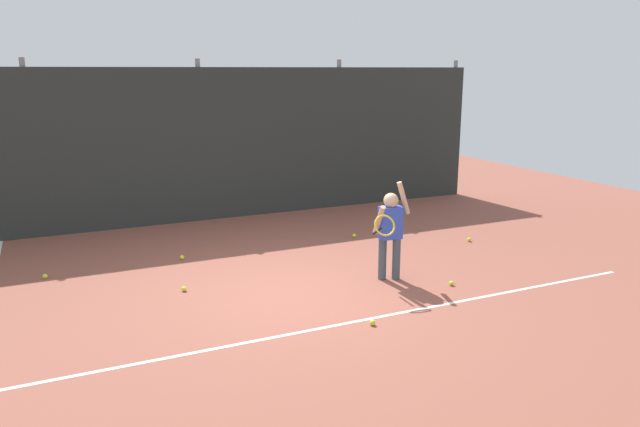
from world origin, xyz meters
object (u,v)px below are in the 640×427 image
object	(u,v)px
tennis_ball_1	(452,283)
tennis_ball_5	(182,257)
tennis_ball_3	(354,236)
tennis_ball_4	(373,323)
tennis_ball_0	(184,289)
tennis_player	(390,228)
tennis_ball_2	(45,276)
tennis_ball_6	(469,240)

from	to	relation	value
tennis_ball_1	tennis_ball_5	world-z (taller)	same
tennis_ball_3	tennis_ball_4	bearing A→B (deg)	-114.62
tennis_ball_0	tennis_ball_3	size ratio (longest dim) A/B	1.00
tennis_player	tennis_ball_5	distance (m)	3.23
tennis_ball_2	tennis_ball_1	bearing A→B (deg)	-27.53
tennis_ball_2	tennis_ball_4	xyz separation A→B (m)	(3.32, -3.24, 0.00)
tennis_ball_3	tennis_ball_1	bearing A→B (deg)	-88.39
tennis_ball_0	tennis_ball_4	bearing A→B (deg)	-49.07
tennis_ball_5	tennis_ball_6	xyz separation A→B (m)	(4.57, -1.03, 0.00)
tennis_player	tennis_ball_2	world-z (taller)	tennis_player
tennis_ball_0	tennis_ball_2	distance (m)	2.08
tennis_ball_3	tennis_ball_5	size ratio (longest dim) A/B	1.00
tennis_ball_4	tennis_ball_5	bearing A→B (deg)	113.36
tennis_ball_2	tennis_ball_4	bearing A→B (deg)	-44.24
tennis_player	tennis_ball_5	world-z (taller)	tennis_player
tennis_player	tennis_ball_0	distance (m)	2.83
tennis_player	tennis_ball_3	world-z (taller)	tennis_player
tennis_ball_1	tennis_ball_3	xyz separation A→B (m)	(-0.07, 2.63, 0.00)
tennis_ball_0	tennis_ball_5	xyz separation A→B (m)	(0.27, 1.35, 0.00)
tennis_ball_0	tennis_ball_5	world-z (taller)	same
tennis_ball_0	tennis_ball_1	world-z (taller)	same
tennis_player	tennis_ball_5	bearing A→B (deg)	144.79
tennis_ball_2	tennis_ball_6	world-z (taller)	same
tennis_ball_3	tennis_ball_4	xyz separation A→B (m)	(-1.52, -3.31, 0.00)
tennis_ball_1	tennis_player	bearing A→B (deg)	139.13
tennis_ball_0	tennis_ball_3	world-z (taller)	same
tennis_ball_3	tennis_ball_5	distance (m)	2.94
tennis_ball_2	tennis_ball_5	xyz separation A→B (m)	(1.90, 0.07, 0.00)
tennis_ball_3	tennis_ball_4	size ratio (longest dim) A/B	1.00
tennis_ball_3	tennis_ball_6	bearing A→B (deg)	-32.22
tennis_ball_1	tennis_ball_2	xyz separation A→B (m)	(-4.91, 2.56, 0.00)
tennis_player	tennis_ball_5	size ratio (longest dim) A/B	20.46
tennis_ball_1	tennis_ball_4	bearing A→B (deg)	-156.94
tennis_player	tennis_ball_0	xyz separation A→B (m)	(-2.64, 0.72, -0.69)
tennis_ball_3	tennis_ball_5	xyz separation A→B (m)	(-2.94, 0.00, 0.00)
tennis_ball_5	tennis_ball_6	distance (m)	4.69
tennis_ball_5	tennis_ball_6	size ratio (longest dim) A/B	1.00
tennis_ball_6	tennis_ball_4	bearing A→B (deg)	-144.08
tennis_ball_4	tennis_ball_6	xyz separation A→B (m)	(3.15, 2.28, 0.00)
tennis_ball_6	tennis_ball_5	bearing A→B (deg)	167.33
tennis_ball_1	tennis_ball_3	distance (m)	2.63
tennis_ball_3	tennis_ball_4	world-z (taller)	same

